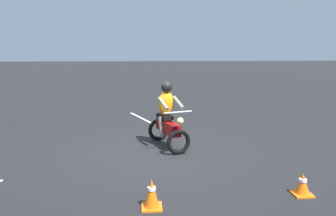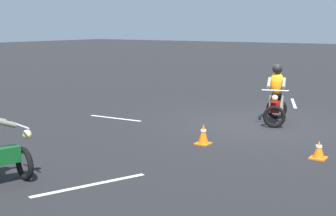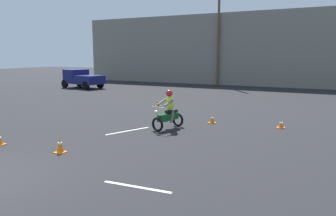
{
  "view_description": "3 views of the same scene",
  "coord_description": "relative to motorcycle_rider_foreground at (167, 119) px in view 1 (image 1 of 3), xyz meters",
  "views": [
    {
      "loc": [
        0.31,
        7.61,
        2.44
      ],
      "look_at": [
        -0.31,
        -0.35,
        1.0
      ],
      "focal_mm": 35.0,
      "sensor_mm": 36.0,
      "label": 1
    },
    {
      "loc": [
        -4.95,
        12.03,
        2.7
      ],
      "look_at": [
        0.71,
        3.56,
        0.9
      ],
      "focal_mm": 50.0,
      "sensor_mm": 36.0,
      "label": 2
    },
    {
      "loc": [
        7.86,
        -4.58,
        3.1
      ],
      "look_at": [
        1.72,
        7.47,
        0.9
      ],
      "focal_mm": 35.0,
      "sensor_mm": 36.0,
      "label": 3
    }
  ],
  "objects": [
    {
      "name": "ground_plane",
      "position": [
        0.3,
        0.38,
        -0.73
      ],
      "size": [
        120.0,
        120.0,
        0.0
      ],
      "primitive_type": "plane",
      "color": "black"
    },
    {
      "name": "motorcycle_rider_foreground",
      "position": [
        0.0,
        0.0,
        0.0
      ],
      "size": [
        1.03,
        1.55,
        1.66
      ],
      "rotation": [
        0.0,
        0.0,
        0.31
      ],
      "color": "black",
      "rests_on": "ground"
    },
    {
      "name": "traffic_cone_mid_center",
      "position": [
        0.49,
        3.24,
        -0.5
      ],
      "size": [
        0.32,
        0.32,
        0.48
      ],
      "color": "orange",
      "rests_on": "ground"
    },
    {
      "name": "traffic_cone_mid_left",
      "position": [
        -2.07,
        2.97,
        -0.54
      ],
      "size": [
        0.32,
        0.32,
        0.38
      ],
      "color": "orange",
      "rests_on": "ground"
    },
    {
      "name": "lane_stripe_s",
      "position": [
        0.69,
        -3.56,
        -0.72
      ],
      "size": [
        0.88,
        1.99,
        0.01
      ],
      "primitive_type": "cube",
      "rotation": [
        0.0,
        0.0,
        6.67
      ],
      "color": "silver",
      "rests_on": "ground"
    }
  ]
}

